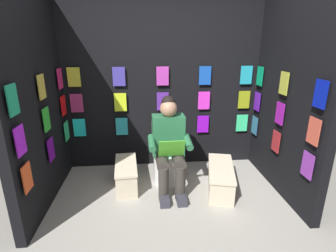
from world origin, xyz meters
name	(u,v)px	position (x,y,z in m)	size (l,w,h in m)	color
ground_plane	(175,238)	(0.00, 0.00, 0.00)	(30.00, 30.00, 0.00)	#9E998E
display_wall_back	(162,87)	(0.00, -1.68, 1.19)	(2.86, 0.14, 2.38)	black
display_wall_left	(289,97)	(-1.43, -0.82, 1.19)	(0.14, 1.64, 2.38)	black
display_wall_right	(36,103)	(1.43, -0.82, 1.19)	(0.14, 1.64, 2.38)	black
toilet	(167,157)	(-0.02, -1.14, 0.33)	(0.41, 0.56, 0.77)	white
person_reading	(169,145)	(-0.03, -0.92, 0.60)	(0.53, 0.69, 1.19)	#286B42
comic_longbox_near	(126,175)	(0.52, -1.02, 0.16)	(0.32, 0.70, 0.32)	beige
comic_longbox_far	(220,178)	(-0.68, -0.82, 0.16)	(0.48, 0.86, 0.31)	beige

